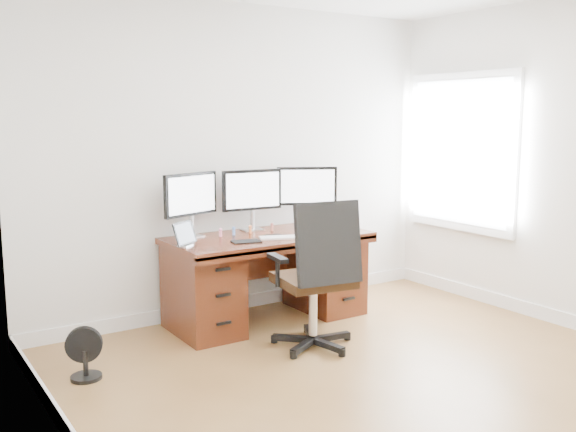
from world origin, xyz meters
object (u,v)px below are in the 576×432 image
floor_fan (85,354)px  monitor_center (252,192)px  desk (267,274)px  keyboard (278,237)px  office_chair (316,300)px

floor_fan → monitor_center: 2.01m
desk → keyboard: bearing=-94.0°
monitor_center → desk: bearing=-85.2°
floor_fan → keyboard: 1.77m
desk → keyboard: 0.41m
office_chair → keyboard: office_chair is taller
monitor_center → keyboard: (-0.01, -0.44, -0.33)m
office_chair → keyboard: (0.03, 0.58, 0.38)m
desk → floor_fan: (-1.67, -0.42, -0.23)m
desk → monitor_center: monitor_center is taller
desk → office_chair: office_chair is taller
office_chair → floor_fan: office_chair is taller
office_chair → monitor_center: size_ratio=2.07×
monitor_center → keyboard: 0.55m
desk → keyboard: (-0.01, -0.21, 0.36)m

